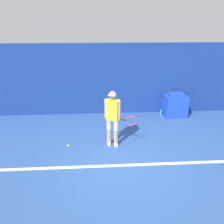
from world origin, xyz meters
name	(u,v)px	position (x,y,z in m)	size (l,w,h in m)	color
ground_plane	(122,162)	(0.00, 0.00, 0.00)	(24.00, 24.00, 0.00)	#2D5193
back_wall	(113,80)	(0.00, 3.57, 1.41)	(24.00, 0.10, 2.82)	navy
court_baseline	(123,165)	(0.00, -0.14, 0.01)	(21.60, 0.10, 0.01)	white
tennis_player	(113,116)	(-0.19, 0.94, 0.96)	(0.91, 0.41, 1.73)	tan
tennis_ball	(69,146)	(-1.55, 0.90, 0.03)	(0.07, 0.07, 0.07)	#D1E533
covered_chair	(175,105)	(2.47, 3.11, 0.45)	(0.86, 0.71, 0.94)	blue
water_bottle	(161,112)	(1.93, 3.14, 0.13)	(0.07, 0.07, 0.28)	#33ADD6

